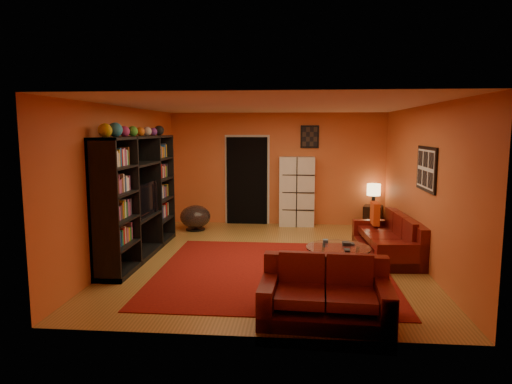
# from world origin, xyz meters

# --- Properties ---
(floor) EXTENTS (6.00, 6.00, 0.00)m
(floor) POSITION_xyz_m (0.00, 0.00, 0.00)
(floor) COLOR brown
(floor) RESTS_ON ground
(ceiling) EXTENTS (6.00, 6.00, 0.00)m
(ceiling) POSITION_xyz_m (0.00, 0.00, 2.60)
(ceiling) COLOR white
(ceiling) RESTS_ON wall_back
(wall_back) EXTENTS (6.00, 0.00, 6.00)m
(wall_back) POSITION_xyz_m (0.00, 3.00, 1.30)
(wall_back) COLOR #CA5B2C
(wall_back) RESTS_ON floor
(wall_front) EXTENTS (6.00, 0.00, 6.00)m
(wall_front) POSITION_xyz_m (0.00, -3.00, 1.30)
(wall_front) COLOR #CA5B2C
(wall_front) RESTS_ON floor
(wall_left) EXTENTS (0.00, 6.00, 6.00)m
(wall_left) POSITION_xyz_m (-2.50, 0.00, 1.30)
(wall_left) COLOR #CA5B2C
(wall_left) RESTS_ON floor
(wall_right) EXTENTS (0.00, 6.00, 6.00)m
(wall_right) POSITION_xyz_m (2.50, 0.00, 1.30)
(wall_right) COLOR #CA5B2C
(wall_right) RESTS_ON floor
(rug) EXTENTS (3.60, 3.60, 0.01)m
(rug) POSITION_xyz_m (0.10, -0.70, 0.01)
(rug) COLOR #600E0B
(rug) RESTS_ON floor
(doorway) EXTENTS (0.95, 0.10, 2.04)m
(doorway) POSITION_xyz_m (-0.70, 2.96, 1.02)
(doorway) COLOR black
(doorway) RESTS_ON floor
(wall_art_right) EXTENTS (0.03, 1.00, 0.70)m
(wall_art_right) POSITION_xyz_m (2.48, -0.30, 1.60)
(wall_art_right) COLOR black
(wall_art_right) RESTS_ON wall_right
(wall_art_back) EXTENTS (0.42, 0.03, 0.52)m
(wall_art_back) POSITION_xyz_m (0.75, 2.98, 2.05)
(wall_art_back) COLOR black
(wall_art_back) RESTS_ON wall_back
(entertainment_unit) EXTENTS (0.45, 3.00, 2.10)m
(entertainment_unit) POSITION_xyz_m (-2.27, 0.00, 1.05)
(entertainment_unit) COLOR black
(entertainment_unit) RESTS_ON floor
(tv) EXTENTS (1.00, 0.13, 0.58)m
(tv) POSITION_xyz_m (-2.23, -0.02, 1.01)
(tv) COLOR black
(tv) RESTS_ON entertainment_unit
(sofa) EXTENTS (0.97, 2.09, 0.85)m
(sofa) POSITION_xyz_m (2.13, 0.37, 0.29)
(sofa) COLOR #4E0B0A
(sofa) RESTS_ON rug
(loveseat) EXTENTS (1.56, 0.99, 0.85)m
(loveseat) POSITION_xyz_m (0.80, -2.42, 0.28)
(loveseat) COLOR #4E0B0A
(loveseat) RESTS_ON rug
(throw_pillow) EXTENTS (0.12, 0.42, 0.42)m
(throw_pillow) POSITION_xyz_m (1.95, 1.07, 0.63)
(throw_pillow) COLOR #DB4818
(throw_pillow) RESTS_ON sofa
(coffee_table) EXTENTS (0.96, 0.96, 0.48)m
(coffee_table) POSITION_xyz_m (1.08, -0.97, 0.44)
(coffee_table) COLOR silver
(coffee_table) RESTS_ON floor
(storage_cabinet) EXTENTS (0.81, 0.38, 1.60)m
(storage_cabinet) POSITION_xyz_m (0.46, 2.80, 0.80)
(storage_cabinet) COLOR silver
(storage_cabinet) RESTS_ON floor
(bowl_chair) EXTENTS (0.67, 0.67, 0.55)m
(bowl_chair) POSITION_xyz_m (-1.77, 2.14, 0.29)
(bowl_chair) COLOR black
(bowl_chair) RESTS_ON floor
(side_table) EXTENTS (0.50, 0.50, 0.50)m
(side_table) POSITION_xyz_m (2.20, 2.75, 0.25)
(side_table) COLOR black
(side_table) RESTS_ON floor
(table_lamp) EXTENTS (0.30, 0.30, 0.50)m
(table_lamp) POSITION_xyz_m (2.20, 2.75, 0.85)
(table_lamp) COLOR black
(table_lamp) RESTS_ON side_table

